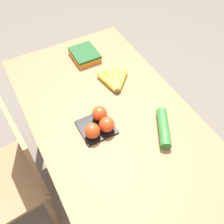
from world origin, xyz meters
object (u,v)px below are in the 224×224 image
(carrot_bag, at_px, (85,54))
(tomato_pack, at_px, (99,124))
(cucumber_near, at_px, (164,128))
(banana_bunch, at_px, (114,81))
(chair, at_px, (10,176))

(carrot_bag, bearing_deg, tomato_pack, 162.43)
(carrot_bag, height_order, cucumber_near, cucumber_near)
(banana_bunch, xyz_separation_m, tomato_pack, (-0.22, 0.20, 0.02))
(chair, distance_m, cucumber_near, 0.83)
(chair, height_order, banana_bunch, chair)
(chair, relative_size, tomato_pack, 5.83)
(banana_bunch, height_order, tomato_pack, tomato_pack)
(tomato_pack, bearing_deg, carrot_bag, -17.57)
(banana_bunch, bearing_deg, chair, 96.86)
(tomato_pack, xyz_separation_m, carrot_bag, (0.49, -0.16, -0.01))
(tomato_pack, bearing_deg, cucumber_near, -121.05)
(banana_bunch, height_order, cucumber_near, cucumber_near)
(banana_bunch, distance_m, tomato_pack, 0.30)
(tomato_pack, bearing_deg, chair, 72.62)
(chair, height_order, cucumber_near, chair)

